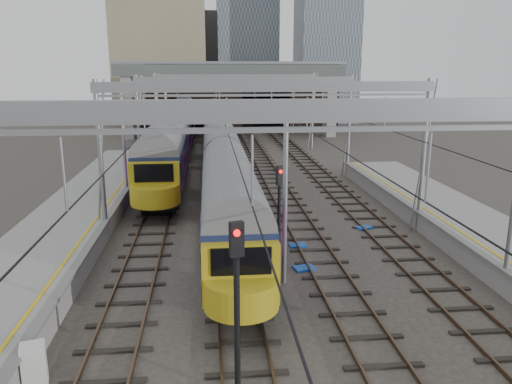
{
  "coord_description": "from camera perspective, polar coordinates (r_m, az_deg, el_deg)",
  "views": [
    {
      "loc": [
        -2.95,
        -16.64,
        8.5
      ],
      "look_at": [
        -0.59,
        7.68,
        2.4
      ],
      "focal_mm": 35.0,
      "sensor_mm": 36.0,
      "label": 1
    }
  ],
  "objects": [
    {
      "name": "overbridge",
      "position": [
        62.72,
        -2.91,
        12.87
      ],
      "size": [
        28.0,
        3.0,
        9.25
      ],
      "color": "gray",
      "rests_on": "ground"
    },
    {
      "name": "signal_near_centre",
      "position": [
        21.34,
        2.7,
        -1.26
      ],
      "size": [
        0.36,
        0.46,
        4.52
      ],
      "rotation": [
        0.0,
        0.0,
        0.34
      ],
      "color": "black",
      "rests_on": "ground"
    },
    {
      "name": "retaining_wall",
      "position": [
        68.84,
        -1.93,
        10.53
      ],
      "size": [
        28.0,
        2.75,
        9.0
      ],
      "color": "#301E15",
      "rests_on": "ground"
    },
    {
      "name": "signal_near_left",
      "position": [
        12.78,
        -2.2,
        -11.04
      ],
      "size": [
        0.38,
        0.47,
        4.9
      ],
      "rotation": [
        0.0,
        0.0,
        0.29
      ],
      "color": "black",
      "rests_on": "ground"
    },
    {
      "name": "equip_cover_a",
      "position": [
        24.65,
        4.79,
        -6.08
      ],
      "size": [
        0.85,
        0.62,
        0.1
      ],
      "primitive_type": "cube",
      "rotation": [
        0.0,
        0.0,
        -0.04
      ],
      "color": "#1648AB",
      "rests_on": "ground"
    },
    {
      "name": "train_second",
      "position": [
        53.36,
        -8.85,
        7.46
      ],
      "size": [
        2.92,
        50.65,
        4.99
      ],
      "color": "black",
      "rests_on": "ground"
    },
    {
      "name": "relay_cabinet",
      "position": [
        15.56,
        -24.02,
        -17.67
      ],
      "size": [
        0.75,
        0.68,
        1.27
      ],
      "primitive_type": "cube",
      "rotation": [
        0.0,
        0.0,
        0.27
      ],
      "color": "silver",
      "rests_on": "ground"
    },
    {
      "name": "train_main",
      "position": [
        45.11,
        -4.3,
        6.16
      ],
      "size": [
        2.6,
        60.09,
        4.54
      ],
      "color": "black",
      "rests_on": "ground"
    },
    {
      "name": "city_skyline",
      "position": [
        87.73,
        -1.9,
        19.62
      ],
      "size": [
        37.5,
        27.5,
        60.0
      ],
      "color": "tan",
      "rests_on": "ground"
    },
    {
      "name": "equip_cover_b",
      "position": [
        21.98,
        5.52,
        -8.65
      ],
      "size": [
        1.01,
        0.82,
        0.1
      ],
      "primitive_type": "cube",
      "rotation": [
        0.0,
        0.0,
        0.24
      ],
      "color": "#1648AB",
      "rests_on": "ground"
    },
    {
      "name": "platform_left",
      "position": [
        21.95,
        -24.62,
        -8.55
      ],
      "size": [
        4.32,
        55.0,
        1.12
      ],
      "color": "gray",
      "rests_on": "ground"
    },
    {
      "name": "tracks",
      "position": [
        32.89,
        -0.2,
        -0.93
      ],
      "size": [
        14.4,
        80.0,
        0.22
      ],
      "color": "#4C3828",
      "rests_on": "ground"
    },
    {
      "name": "equip_cover_c",
      "position": [
        27.82,
        12.23,
        -4.0
      ],
      "size": [
        0.98,
        0.84,
        0.1
      ],
      "primitive_type": "cube",
      "rotation": [
        0.0,
        0.0,
        0.37
      ],
      "color": "#1648AB",
      "rests_on": "ground"
    },
    {
      "name": "overhead_line",
      "position": [
        38.29,
        -1.13,
        11.12
      ],
      "size": [
        16.8,
        80.0,
        8.0
      ],
      "color": "gray",
      "rests_on": "ground"
    },
    {
      "name": "ground",
      "position": [
        18.92,
        4.13,
        -12.72
      ],
      "size": [
        160.0,
        160.0,
        0.0
      ],
      "primitive_type": "plane",
      "color": "#38332D",
      "rests_on": "ground"
    }
  ]
}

